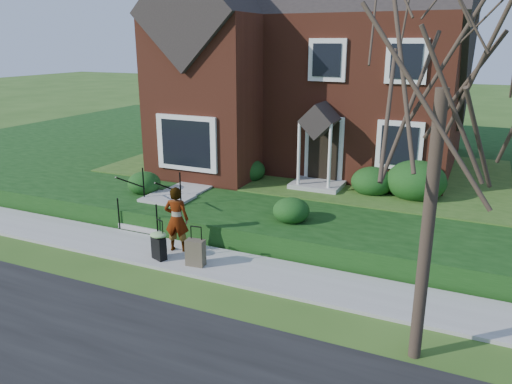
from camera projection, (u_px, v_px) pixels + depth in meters
The scene contains 11 objects.
ground at pixel (201, 262), 12.15m from camera, with size 120.00×120.00×0.00m, color #2D5119.
sidewalk at pixel (201, 261), 12.14m from camera, with size 60.00×1.60×0.08m, color #9E9B93.
terrace at pixel (426, 168), 19.95m from camera, with size 44.00×20.00×0.60m, color #10340E.
walkway at pixel (212, 177), 17.31m from camera, with size 1.20×6.00×0.06m, color #9E9B93.
main_house at pixel (320, 38), 19.06m from camera, with size 10.40×10.20×9.40m.
front_steps at pixel (159, 208), 14.61m from camera, with size 1.40×2.02×1.50m.
foundation_shrubs at pixel (311, 174), 15.83m from camera, with size 10.14×4.93×1.26m.
woman at pixel (177, 219), 12.41m from camera, with size 0.61×0.40×1.67m, color #999999.
suitcase_black at pixel (159, 244), 12.04m from camera, with size 0.51×0.46×1.00m.
suitcase_olive at pixel (195, 253), 11.72m from camera, with size 0.47×0.29×0.96m.
tree_verge at pixel (446, 58), 7.11m from camera, with size 4.94×4.94×7.06m.
Camera 1 is at (5.86, -9.55, 5.17)m, focal length 35.00 mm.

